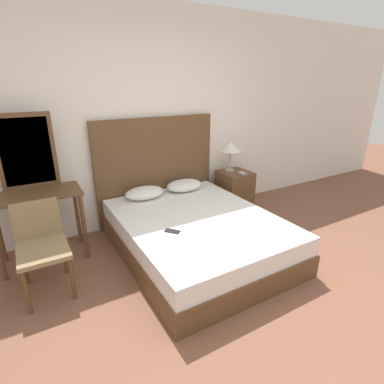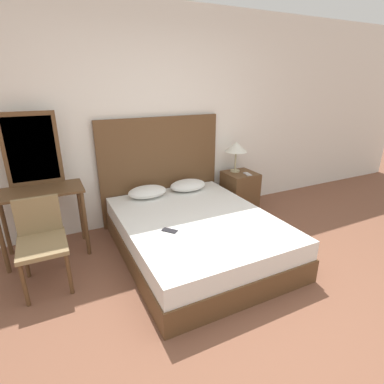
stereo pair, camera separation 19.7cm
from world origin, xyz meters
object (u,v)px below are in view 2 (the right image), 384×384
at_px(vanity_desk, 41,203).
at_px(phone_on_nightstand, 248,174).
at_px(nightstand, 239,192).
at_px(table_lamp, 236,148).
at_px(bed, 196,235).
at_px(phone_on_bed, 170,231).
at_px(chair, 41,237).

bearing_deg(vanity_desk, phone_on_nightstand, -1.12).
relative_size(nightstand, table_lamp, 1.36).
xyz_separation_m(bed, nightstand, (1.10, 0.74, 0.08)).
height_order(nightstand, table_lamp, table_lamp).
relative_size(phone_on_bed, chair, 0.20).
bearing_deg(phone_on_nightstand, bed, -150.82).
bearing_deg(vanity_desk, bed, -24.94).
xyz_separation_m(nightstand, table_lamp, (-0.04, 0.09, 0.64)).
distance_m(phone_on_bed, phone_on_nightstand, 1.73).
relative_size(phone_on_bed, phone_on_nightstand, 1.00).
bearing_deg(bed, phone_on_nightstand, 29.18).
bearing_deg(phone_on_bed, phone_on_nightstand, 28.15).
bearing_deg(phone_on_bed, bed, 24.97).
distance_m(bed, table_lamp, 1.52).
distance_m(phone_on_bed, vanity_desk, 1.40).
height_order(table_lamp, chair, table_lamp).
height_order(bed, phone_on_bed, phone_on_bed).
height_order(bed, nightstand, nightstand).
bearing_deg(vanity_desk, phone_on_bed, -38.42).
height_order(phone_on_bed, vanity_desk, vanity_desk).
bearing_deg(nightstand, chair, -167.78).
relative_size(phone_on_bed, vanity_desk, 0.19).
height_order(nightstand, vanity_desk, vanity_desk).
bearing_deg(chair, phone_on_nightstand, 9.76).
height_order(bed, table_lamp, table_lamp).
xyz_separation_m(phone_on_nightstand, chair, (-2.64, -0.45, -0.12)).
bearing_deg(vanity_desk, table_lamp, 3.28).
bearing_deg(bed, vanity_desk, 155.06).
distance_m(bed, phone_on_bed, 0.48).
height_order(phone_on_nightstand, chair, chair).
bearing_deg(phone_on_bed, chair, 162.27).
xyz_separation_m(bed, table_lamp, (1.06, 0.83, 0.72)).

